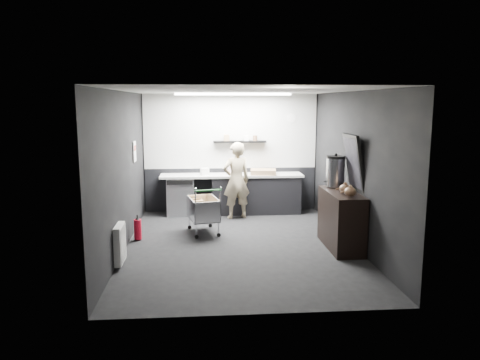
{
  "coord_description": "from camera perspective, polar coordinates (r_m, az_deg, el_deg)",
  "views": [
    {
      "loc": [
        -0.64,
        -7.97,
        2.51
      ],
      "look_at": [
        0.03,
        0.4,
        1.11
      ],
      "focal_mm": 35.0,
      "sensor_mm": 36.0,
      "label": 1
    }
  ],
  "objects": [
    {
      "name": "floating_shelf",
      "position": [
        10.66,
        -0.03,
        4.7
      ],
      "size": [
        1.2,
        0.22,
        0.04
      ],
      "primitive_type": "cube",
      "color": "black",
      "rests_on": "wall_back"
    },
    {
      "name": "shopping_cart",
      "position": [
        9.06,
        -4.51,
        -3.73
      ],
      "size": [
        0.67,
        0.95,
        0.93
      ],
      "color": "silver",
      "rests_on": "floor"
    },
    {
      "name": "white_container",
      "position": [
        10.46,
        -4.32,
        1.04
      ],
      "size": [
        0.21,
        0.18,
        0.16
      ],
      "primitive_type": "cube",
      "rotation": [
        0.0,
        0.0,
        0.27
      ],
      "color": "white",
      "rests_on": "prep_counter"
    },
    {
      "name": "wall_right",
      "position": [
        8.48,
        13.63,
        1.35
      ],
      "size": [
        0.0,
        5.5,
        5.5
      ],
      "primitive_type": "plane",
      "rotation": [
        1.57,
        0.0,
        -1.57
      ],
      "color": "black",
      "rests_on": "floor"
    },
    {
      "name": "poster_red_band",
      "position": [
        9.41,
        -12.73,
        3.83
      ],
      "size": [
        0.02,
        0.22,
        0.1
      ],
      "primitive_type": "cube",
      "color": "red",
      "rests_on": "poster"
    },
    {
      "name": "wall_back",
      "position": [
        10.81,
        -1.14,
        3.32
      ],
      "size": [
        5.5,
        0.0,
        5.5
      ],
      "primitive_type": "plane",
      "rotation": [
        1.57,
        0.0,
        0.0
      ],
      "color": "black",
      "rests_on": "floor"
    },
    {
      "name": "fire_extinguisher",
      "position": [
        8.81,
        -12.36,
        -5.8
      ],
      "size": [
        0.14,
        0.14,
        0.45
      ],
      "color": "red",
      "rests_on": "floor"
    },
    {
      "name": "kitchen_wall_panel",
      "position": [
        10.74,
        -1.14,
        5.96
      ],
      "size": [
        3.95,
        0.02,
        1.7
      ],
      "primitive_type": "cube",
      "color": "silver",
      "rests_on": "wall_back"
    },
    {
      "name": "floor",
      "position": [
        8.38,
        0.02,
        -7.94
      ],
      "size": [
        5.5,
        5.5,
        0.0
      ],
      "primitive_type": "plane",
      "color": "black",
      "rests_on": "ground"
    },
    {
      "name": "ceiling",
      "position": [
        8.0,
        0.03,
        10.84
      ],
      "size": [
        5.5,
        5.5,
        0.0
      ],
      "primitive_type": "plane",
      "rotation": [
        3.14,
        0.0,
        0.0
      ],
      "color": "silver",
      "rests_on": "wall_back"
    },
    {
      "name": "radiator",
      "position": [
        7.51,
        -14.46,
        -7.55
      ],
      "size": [
        0.1,
        0.5,
        0.6
      ],
      "primitive_type": "cube",
      "color": "white",
      "rests_on": "wall_left"
    },
    {
      "name": "wall_clock",
      "position": [
        10.89,
        6.29,
        7.54
      ],
      "size": [
        0.2,
        0.03,
        0.2
      ],
      "primitive_type": "cylinder",
      "rotation": [
        1.57,
        0.0,
        0.0
      ],
      "color": "white",
      "rests_on": "wall_back"
    },
    {
      "name": "pink_tub",
      "position": [
        10.52,
        -0.99,
        1.26
      ],
      "size": [
        0.21,
        0.21,
        0.21
      ],
      "primitive_type": "cylinder",
      "color": "silver",
      "rests_on": "prep_counter"
    },
    {
      "name": "ceiling_strip",
      "position": [
        9.85,
        -0.85,
        10.42
      ],
      "size": [
        2.4,
        0.2,
        0.04
      ],
      "primitive_type": "cube",
      "color": "white",
      "rests_on": "ceiling"
    },
    {
      "name": "dado_panel",
      "position": [
        10.91,
        -1.12,
        -1.13
      ],
      "size": [
        3.95,
        0.02,
        1.0
      ],
      "primitive_type": "cube",
      "color": "black",
      "rests_on": "wall_back"
    },
    {
      "name": "person",
      "position": [
        10.11,
        -0.45,
        -0.06
      ],
      "size": [
        0.69,
        0.54,
        1.67
      ],
      "primitive_type": "imported",
      "rotation": [
        0.0,
        0.0,
        3.4
      ],
      "color": "beige",
      "rests_on": "floor"
    },
    {
      "name": "wall_front",
      "position": [
        5.39,
        2.36,
        -2.97
      ],
      "size": [
        5.5,
        0.0,
        5.5
      ],
      "primitive_type": "plane",
      "rotation": [
        -1.57,
        0.0,
        0.0
      ],
      "color": "black",
      "rests_on": "floor"
    },
    {
      "name": "cardboard_box",
      "position": [
        10.55,
        2.85,
        1.0
      ],
      "size": [
        0.61,
        0.49,
        0.11
      ],
      "primitive_type": "cube",
      "rotation": [
        0.0,
        0.0,
        -0.12
      ],
      "color": "#9D7B54",
      "rests_on": "prep_counter"
    },
    {
      "name": "poster",
      "position": [
        9.42,
        -12.74,
        3.4
      ],
      "size": [
        0.02,
        0.3,
        0.4
      ],
      "primitive_type": "cube",
      "color": "white",
      "rests_on": "wall_left"
    },
    {
      "name": "wall_left",
      "position": [
        8.17,
        -14.1,
        1.03
      ],
      "size": [
        0.0,
        5.5,
        5.5
      ],
      "primitive_type": "plane",
      "rotation": [
        1.57,
        0.0,
        1.57
      ],
      "color": "black",
      "rests_on": "floor"
    },
    {
      "name": "sideboard",
      "position": [
        8.31,
        12.26,
        -3.86
      ],
      "size": [
        0.56,
        1.32,
        1.97
      ],
      "color": "black",
      "rests_on": "floor"
    },
    {
      "name": "prep_counter",
      "position": [
        10.62,
        -0.29,
        -1.65
      ],
      "size": [
        3.2,
        0.61,
        0.9
      ],
      "color": "black",
      "rests_on": "floor"
    }
  ]
}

